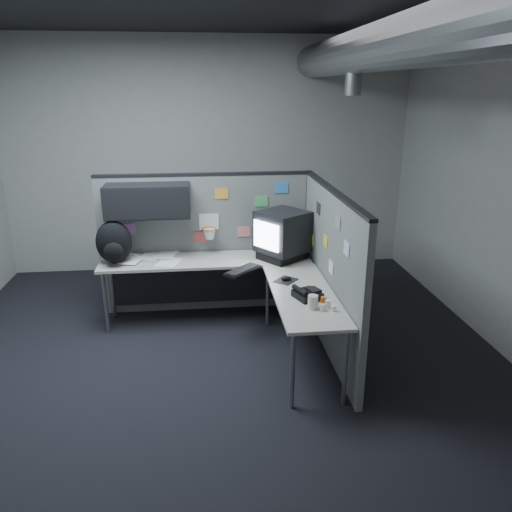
{
  "coord_description": "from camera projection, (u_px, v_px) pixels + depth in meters",
  "views": [
    {
      "loc": [
        -0.12,
        -4.25,
        2.53
      ],
      "look_at": [
        0.39,
        0.35,
        0.96
      ],
      "focal_mm": 35.0,
      "sensor_mm": 36.0,
      "label": 1
    }
  ],
  "objects": [
    {
      "name": "desk",
      "position": [
        230.0,
        277.0,
        5.3
      ],
      "size": [
        2.31,
        2.11,
        0.73
      ],
      "color": "#A8A397",
      "rests_on": "ground"
    },
    {
      "name": "papers",
      "position": [
        144.0,
        257.0,
        5.54
      ],
      "size": [
        0.85,
        0.7,
        0.02
      ],
      "rotation": [
        0.0,
        0.0,
        -0.27
      ],
      "color": "white",
      "rests_on": "desk"
    },
    {
      "name": "partition_right",
      "position": [
        330.0,
        271.0,
        4.88
      ],
      "size": [
        0.07,
        2.23,
        1.63
      ],
      "color": "slate",
      "rests_on": "ground"
    },
    {
      "name": "bottles",
      "position": [
        326.0,
        305.0,
        4.26
      ],
      "size": [
        0.13,
        0.16,
        0.08
      ],
      "rotation": [
        0.0,
        0.0,
        0.01
      ],
      "color": "silver",
      "rests_on": "desk"
    },
    {
      "name": "keyboard",
      "position": [
        243.0,
        270.0,
        5.11
      ],
      "size": [
        0.41,
        0.42,
        0.04
      ],
      "rotation": [
        0.0,
        0.0,
        0.02
      ],
      "color": "black",
      "rests_on": "desk"
    },
    {
      "name": "room",
      "position": [
        280.0,
        141.0,
        4.21
      ],
      "size": [
        5.62,
        5.62,
        3.22
      ],
      "color": "black",
      "rests_on": "ground"
    },
    {
      "name": "monitor",
      "position": [
        282.0,
        235.0,
        5.43
      ],
      "size": [
        0.65,
        0.65,
        0.53
      ],
      "rotation": [
        0.0,
        0.0,
        -0.15
      ],
      "color": "black",
      "rests_on": "desk"
    },
    {
      "name": "cup",
      "position": [
        313.0,
        302.0,
        4.25
      ],
      "size": [
        0.1,
        0.1,
        0.12
      ],
      "primitive_type": "cylinder",
      "rotation": [
        0.0,
        0.0,
        -0.14
      ],
      "color": "beige",
      "rests_on": "desk"
    },
    {
      "name": "backpack",
      "position": [
        114.0,
        243.0,
        5.3
      ],
      "size": [
        0.44,
        0.42,
        0.47
      ],
      "rotation": [
        0.0,
        0.0,
        -0.23
      ],
      "color": "black",
      "rests_on": "desk"
    },
    {
      "name": "phone",
      "position": [
        307.0,
        294.0,
        4.47
      ],
      "size": [
        0.28,
        0.29,
        0.11
      ],
      "rotation": [
        0.0,
        0.0,
        0.2
      ],
      "color": "black",
      "rests_on": "desk"
    },
    {
      "name": "partition_back",
      "position": [
        191.0,
        230.0,
        5.64
      ],
      "size": [
        2.44,
        0.42,
        1.63
      ],
      "color": "slate",
      "rests_on": "ground"
    },
    {
      "name": "mouse",
      "position": [
        286.0,
        279.0,
        4.88
      ],
      "size": [
        0.27,
        0.27,
        0.05
      ],
      "rotation": [
        0.0,
        0.0,
        0.07
      ],
      "color": "black",
      "rests_on": "desk"
    }
  ]
}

